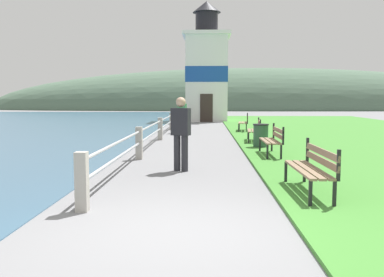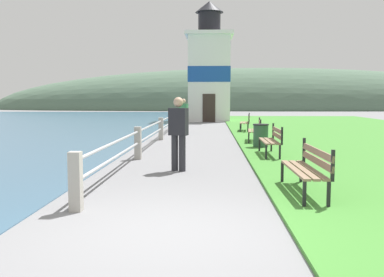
% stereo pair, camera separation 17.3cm
% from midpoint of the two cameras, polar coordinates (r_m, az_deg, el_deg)
% --- Properties ---
extents(ground_plane, '(160.00, 160.00, 0.00)m').
position_cam_midpoint_polar(ground_plane, '(5.61, -3.19, -12.49)').
color(ground_plane, slate).
extents(grass_verge, '(12.00, 40.92, 0.06)m').
position_cam_midpoint_polar(grass_verge, '(20.31, 22.36, 0.25)').
color(grass_verge, '#428433').
rests_on(grass_verge, ground_plane).
extents(seawall_railing, '(0.18, 22.37, 0.92)m').
position_cam_midpoint_polar(seawall_railing, '(17.56, -4.54, 1.57)').
color(seawall_railing, '#A8A399').
rests_on(seawall_railing, ground_plane).
extents(park_bench_near, '(0.49, 1.98, 0.94)m').
position_cam_midpoint_polar(park_bench_near, '(7.80, 15.17, -3.49)').
color(park_bench_near, '#846B51').
rests_on(park_bench_near, ground_plane).
extents(park_bench_midway, '(0.48, 1.79, 0.94)m').
position_cam_midpoint_polar(park_bench_midway, '(12.67, 10.37, -0.02)').
color(park_bench_midway, '#846B51').
rests_on(park_bench_midway, ground_plane).
extents(park_bench_far, '(0.61, 1.72, 0.94)m').
position_cam_midpoint_polar(park_bench_far, '(16.57, 8.18, 1.28)').
color(park_bench_far, '#846B51').
rests_on(park_bench_far, ground_plane).
extents(park_bench_by_lighthouse, '(0.63, 1.69, 0.94)m').
position_cam_midpoint_polar(park_bench_by_lighthouse, '(21.80, 6.79, 2.29)').
color(park_bench_by_lighthouse, '#846B51').
rests_on(park_bench_by_lighthouse, ground_plane).
extents(lighthouse, '(3.44, 3.44, 8.74)m').
position_cam_midpoint_polar(lighthouse, '(31.99, 1.79, 9.01)').
color(lighthouse, white).
rests_on(lighthouse, ground_plane).
extents(person_strolling, '(0.48, 0.35, 1.74)m').
position_cam_midpoint_polar(person_strolling, '(10.02, -1.99, 0.97)').
color(person_strolling, '#28282D').
rests_on(person_strolling, ground_plane).
extents(person_by_railing, '(0.46, 0.36, 1.68)m').
position_cam_midpoint_polar(person_by_railing, '(20.97, -1.56, 3.22)').
color(person_by_railing, '#28282D').
rests_on(person_by_railing, ground_plane).
extents(trash_bin, '(0.54, 0.54, 0.84)m').
position_cam_midpoint_polar(trash_bin, '(14.73, 8.82, 0.31)').
color(trash_bin, '#2D5138').
rests_on(trash_bin, ground_plane).
extents(distant_hillside, '(80.00, 16.00, 12.00)m').
position_cam_midpoint_polar(distant_hillside, '(63.07, 8.76, 3.83)').
color(distant_hillside, '#4C6651').
rests_on(distant_hillside, ground_plane).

